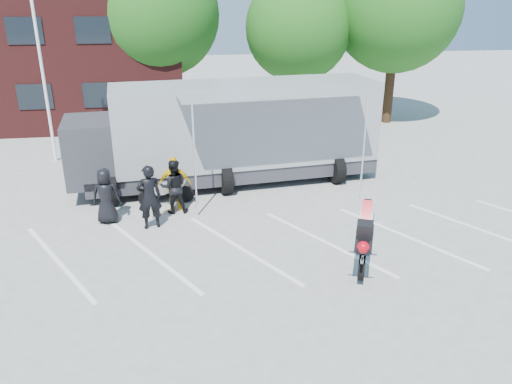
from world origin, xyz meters
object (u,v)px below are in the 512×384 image
object	(u,v)px
tree_mid	(298,28)
spectator_leather_b	(149,197)
tree_right	(397,9)
stunt_bike_rider	(362,268)
spectator_leather_a	(106,196)
tree_left	(159,15)
parked_motorcycle	(167,204)
flagpole	(44,35)
spectator_leather_c	(174,187)
transporter_truck	(234,182)
spectator_hivis	(175,184)

from	to	relation	value
tree_mid	spectator_leather_b	size ratio (longest dim) A/B	3.94
tree_right	stunt_bike_rider	world-z (taller)	tree_right
tree_mid	spectator_leather_a	xyz separation A→B (m)	(-8.58, -11.67, -4.09)
tree_left	spectator_leather_b	world-z (taller)	tree_left
tree_right	parked_motorcycle	size ratio (longest dim) A/B	4.88
flagpole	spectator_leather_b	distance (m)	9.23
tree_right	spectator_leather_c	world-z (taller)	tree_right
tree_mid	spectator_leather_b	world-z (taller)	tree_mid
tree_right	spectator_leather_c	size ratio (longest dim) A/B	5.23
spectator_leather_b	spectator_leather_c	bearing A→B (deg)	-137.63
flagpole	transporter_truck	xyz separation A→B (m)	(6.85, -3.69, -5.05)
spectator_leather_a	spectator_hivis	world-z (taller)	spectator_hivis
tree_right	spectator_leather_c	bearing A→B (deg)	-137.17
stunt_bike_rider	spectator_leather_c	distance (m)	6.43
parked_motorcycle	spectator_leather_a	distance (m)	2.26
parked_motorcycle	spectator_leather_b	world-z (taller)	spectator_leather_b
tree_left	spectator_hivis	distance (m)	12.93
flagpole	stunt_bike_rider	size ratio (longest dim) A/B	3.93
tree_right	parked_motorcycle	xyz separation A→B (m)	(-11.83, -10.01, -5.88)
parked_motorcycle	spectator_leather_b	size ratio (longest dim) A/B	0.96
tree_left	parked_motorcycle	bearing A→B (deg)	-89.17
tree_mid	tree_right	distance (m)	5.11
stunt_bike_rider	spectator_leather_b	distance (m)	6.38
tree_mid	spectator_leather_c	size ratio (longest dim) A/B	4.41
tree_left	stunt_bike_rider	world-z (taller)	tree_left
tree_mid	parked_motorcycle	size ratio (longest dim) A/B	4.11
spectator_leather_b	spectator_leather_c	distance (m)	1.26
tree_left	spectator_leather_c	distance (m)	13.10
spectator_leather_c	transporter_truck	bearing A→B (deg)	-133.04
tree_left	tree_mid	bearing A→B (deg)	-8.13
tree_left	transporter_truck	bearing A→B (deg)	-74.94
tree_mid	flagpole	bearing A→B (deg)	-156.03
spectator_leather_c	parked_motorcycle	bearing A→B (deg)	-71.79
transporter_truck	spectator_leather_a	world-z (taller)	transporter_truck
tree_left	spectator_hivis	bearing A→B (deg)	-87.71
flagpole	parked_motorcycle	size ratio (longest dim) A/B	4.28
spectator_leather_b	spectator_leather_c	world-z (taller)	spectator_leather_b
parked_motorcycle	spectator_hivis	distance (m)	1.08
flagpole	parked_motorcycle	distance (m)	8.68
flagpole	stunt_bike_rider	bearing A→B (deg)	-48.39
stunt_bike_rider	spectator_leather_b	world-z (taller)	spectator_leather_b
tree_right	parked_motorcycle	world-z (taller)	tree_right
spectator_leather_b	spectator_leather_c	size ratio (longest dim) A/B	1.12
flagpole	tree_right	size ratio (longest dim) A/B	0.88
stunt_bike_rider	spectator_leather_c	bearing A→B (deg)	160.42
transporter_truck	spectator_leather_c	xyz separation A→B (m)	(-2.17, -2.53, 0.87)
spectator_leather_a	spectator_leather_b	world-z (taller)	spectator_leather_b
spectator_hivis	stunt_bike_rider	bearing A→B (deg)	140.08
transporter_truck	tree_mid	bearing A→B (deg)	56.91
stunt_bike_rider	spectator_hivis	world-z (taller)	spectator_hivis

